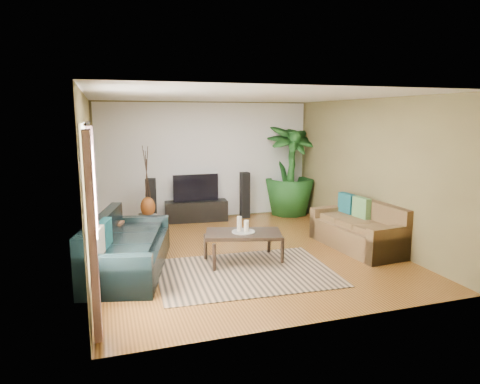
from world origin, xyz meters
name	(u,v)px	position (x,y,z in m)	size (l,w,h in m)	color
floor	(243,252)	(0.00, 0.00, 0.00)	(5.50, 5.50, 0.00)	#935B26
ceiling	(244,96)	(0.00, 0.00, 2.70)	(5.50, 5.50, 0.00)	white
wall_back	(206,161)	(0.00, 2.75, 1.35)	(5.00, 5.00, 0.00)	olive
wall_front	(321,210)	(0.00, -2.75, 1.35)	(5.00, 5.00, 0.00)	olive
wall_left	(89,184)	(-2.50, 0.00, 1.35)	(5.50, 5.50, 0.00)	olive
wall_right	(369,171)	(2.50, 0.00, 1.35)	(5.50, 5.50, 0.00)	olive
backwall_panel	(206,161)	(0.00, 2.74, 1.35)	(4.90, 4.90, 0.00)	white
window_pane	(88,200)	(-2.48, -1.60, 1.40)	(1.80, 1.80, 0.00)	white
curtain_near	(92,236)	(-2.43, -2.35, 1.15)	(0.08, 0.35, 2.20)	gray
curtain_far	(94,207)	(-2.43, -0.85, 1.15)	(0.08, 0.35, 2.20)	gray
curtain_rod	(87,123)	(-2.43, -1.60, 2.30)	(0.03, 0.03, 1.90)	black
sofa_left	(129,244)	(-1.97, -0.29, 0.42)	(2.35, 1.01, 0.85)	black
sofa_right	(357,225)	(2.05, -0.39, 0.42)	(1.87, 0.84, 0.85)	brown
area_rug	(246,272)	(-0.29, -0.97, 0.01)	(2.66, 1.88, 0.01)	#9E7E5D
coffee_table	(243,247)	(-0.15, -0.46, 0.25)	(1.22, 0.67, 0.50)	black
candle_tray	(243,232)	(-0.15, -0.46, 0.51)	(0.38, 0.38, 0.02)	gray
candle_tall	(239,224)	(-0.21, -0.43, 0.64)	(0.08, 0.08, 0.24)	beige
candle_mid	(246,226)	(-0.11, -0.50, 0.61)	(0.08, 0.08, 0.19)	white
candle_short	(246,225)	(-0.08, -0.40, 0.59)	(0.08, 0.08, 0.16)	silver
tv_stand	(196,211)	(-0.31, 2.50, 0.23)	(1.41, 0.42, 0.47)	black
television	(196,188)	(-0.31, 2.50, 0.77)	(1.03, 0.06, 0.61)	black
speaker_left	(151,203)	(-1.34, 2.24, 0.53)	(0.19, 0.21, 1.07)	black
speaker_right	(245,195)	(0.86, 2.50, 0.54)	(0.19, 0.22, 1.08)	black
potted_plant	(290,170)	(2.00, 2.50, 1.09)	(1.22, 1.22, 2.18)	#164316
plant_pot	(289,208)	(2.00, 2.50, 0.16)	(0.40, 0.40, 0.31)	black
pedestal	(148,222)	(-1.43, 2.08, 0.17)	(0.33, 0.33, 0.33)	gray
vase	(148,207)	(-1.43, 2.08, 0.49)	(0.31, 0.31, 0.43)	#91471A
side_table	(110,236)	(-2.23, 0.82, 0.28)	(0.53, 0.53, 0.56)	brown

